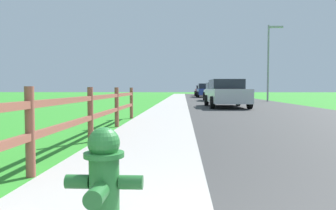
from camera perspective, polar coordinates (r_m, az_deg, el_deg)
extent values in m
plane|color=#328F2B|center=(26.06, 3.25, 0.62)|extent=(120.00, 120.00, 0.00)
cube|color=#383838|center=(28.31, 10.31, 0.77)|extent=(7.00, 66.00, 0.01)
cube|color=#AAA6A1|center=(28.19, -2.90, 0.80)|extent=(6.00, 66.00, 0.01)
cube|color=#328F2B|center=(28.37, -5.91, 0.81)|extent=(5.00, 66.00, 0.00)
cylinder|color=#287233|center=(2.51, -10.99, -14.62)|extent=(0.22, 0.22, 0.59)
cylinder|color=#287233|center=(2.44, -11.06, -8.45)|extent=(0.29, 0.29, 0.03)
sphere|color=#287233|center=(2.43, -11.07, -6.51)|extent=(0.23, 0.23, 0.23)
cube|color=#22612B|center=(2.42, -11.09, -4.74)|extent=(0.04, 0.04, 0.04)
cylinder|color=#22612B|center=(2.54, -15.40, -12.70)|extent=(0.17, 0.10, 0.10)
cylinder|color=#22612B|center=(2.45, -6.45, -13.19)|extent=(0.17, 0.10, 0.10)
cylinder|color=#22612B|center=(2.30, -12.30, -15.10)|extent=(0.13, 0.21, 0.13)
cylinder|color=brown|center=(4.17, -22.83, -4.38)|extent=(0.11, 0.11, 1.07)
cylinder|color=brown|center=(6.51, -13.31, -1.68)|extent=(0.11, 0.11, 1.07)
cylinder|color=brown|center=(8.93, -8.89, -0.40)|extent=(0.11, 0.11, 1.07)
cylinder|color=brown|center=(11.39, -6.37, 0.33)|extent=(0.11, 0.11, 1.07)
cube|color=brown|center=(6.51, -13.31, -2.15)|extent=(0.07, 10.00, 0.09)
cube|color=brown|center=(6.49, -13.34, 1.16)|extent=(0.07, 10.00, 0.09)
cube|color=#B7BABF|center=(18.51, 10.09, 1.62)|extent=(2.04, 4.93, 0.74)
cube|color=#1E232B|center=(18.72, 10.01, 3.57)|extent=(1.74, 2.58, 0.53)
cylinder|color=black|center=(19.90, 6.70, 0.81)|extent=(0.24, 0.65, 0.64)
cylinder|color=black|center=(20.18, 12.06, 0.80)|extent=(0.24, 0.65, 0.64)
cylinder|color=black|center=(16.90, 7.72, 0.43)|extent=(0.24, 0.65, 0.64)
cylinder|color=black|center=(17.22, 13.99, 0.42)|extent=(0.24, 0.65, 0.64)
cube|color=white|center=(27.89, 8.36, 2.00)|extent=(1.84, 4.29, 0.62)
cube|color=#1E232B|center=(27.84, 8.38, 3.25)|extent=(1.59, 2.26, 0.60)
cylinder|color=black|center=(29.12, 6.33, 1.55)|extent=(0.23, 0.72, 0.71)
cylinder|color=black|center=(29.31, 9.75, 1.54)|extent=(0.23, 0.72, 0.71)
cylinder|color=black|center=(26.49, 6.81, 1.41)|extent=(0.23, 0.72, 0.71)
cylinder|color=black|center=(26.70, 10.56, 1.40)|extent=(0.23, 0.72, 0.71)
cube|color=navy|center=(37.95, 6.51, 2.30)|extent=(1.85, 4.50, 0.70)
cube|color=#1E232B|center=(37.97, 6.51, 3.27)|extent=(1.61, 2.03, 0.58)
cylinder|color=black|center=(39.27, 5.04, 1.89)|extent=(0.23, 0.68, 0.68)
cylinder|color=black|center=(39.41, 7.65, 1.88)|extent=(0.23, 0.68, 0.68)
cylinder|color=black|center=(36.51, 5.28, 1.81)|extent=(0.23, 0.68, 0.68)
cylinder|color=black|center=(36.65, 8.08, 1.79)|extent=(0.23, 0.68, 0.68)
cube|color=maroon|center=(45.07, 5.97, 2.37)|extent=(1.90, 4.60, 0.67)
cube|color=#1E232B|center=(44.88, 5.99, 3.08)|extent=(1.66, 2.22, 0.45)
cylinder|color=black|center=(46.46, 4.74, 2.05)|extent=(0.23, 0.68, 0.68)
cylinder|color=black|center=(46.54, 7.03, 2.04)|extent=(0.23, 0.68, 0.68)
cylinder|color=black|center=(43.62, 4.84, 1.99)|extent=(0.23, 0.68, 0.68)
cylinder|color=black|center=(43.71, 7.28, 1.98)|extent=(0.23, 0.68, 0.68)
cylinder|color=gray|center=(27.11, 16.98, 6.90)|extent=(0.14, 0.14, 5.97)
cube|color=#999999|center=(27.59, 18.21, 12.75)|extent=(1.10, 0.20, 0.14)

